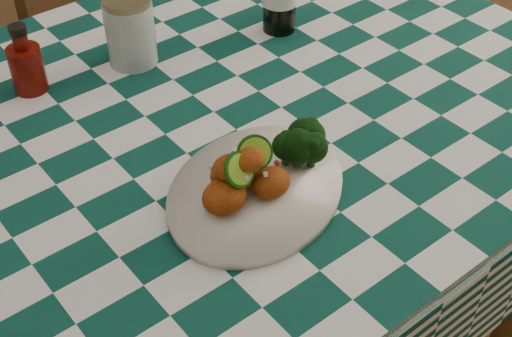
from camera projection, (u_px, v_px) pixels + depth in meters
dining_table at (181, 283)px, 1.48m from camera, size 1.66×1.06×0.79m
plate at (256, 191)px, 1.10m from camera, size 0.39×0.35×0.02m
fried_chicken_pile at (247, 171)px, 1.05m from camera, size 0.13×0.10×0.08m
broccoli_side at (298, 142)px, 1.12m from camera, size 0.09×0.09×0.07m
ketchup_bottle at (25, 59)px, 1.28m from camera, size 0.07×0.07×0.13m
mason_jar at (130, 31)px, 1.35m from camera, size 0.10×0.10×0.13m
wooden_chair_right at (148, 45)px, 1.97m from camera, size 0.58×0.59×1.00m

